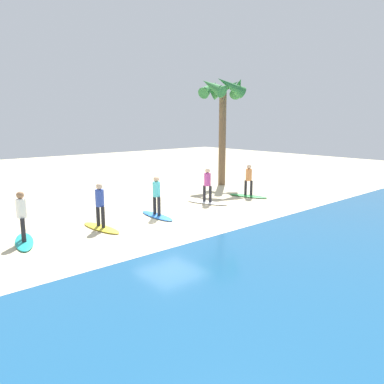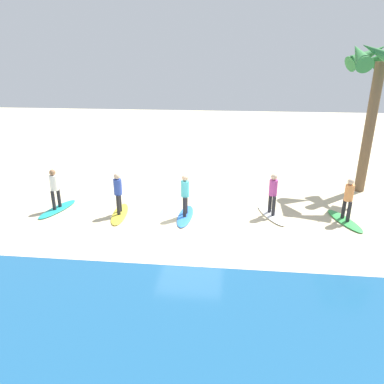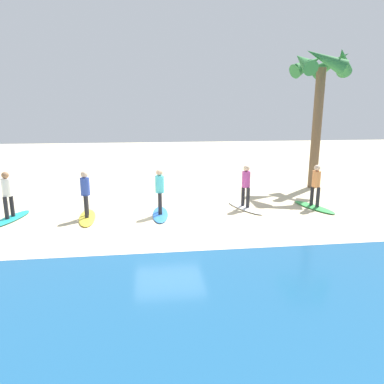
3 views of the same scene
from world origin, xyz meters
name	(u,v)px [view 3 (image 3 of 3)]	position (x,y,z in m)	size (l,w,h in m)	color
ground_plane	(169,220)	(0.00, 0.00, 0.00)	(60.00, 60.00, 0.00)	beige
surfboard_green	(314,207)	(-5.81, -0.80, 0.04)	(2.10, 0.56, 0.09)	green
surfer_green	(316,183)	(-5.81, -0.80, 1.04)	(0.32, 0.44, 1.64)	#232328
surfboard_white	(245,208)	(-3.08, -1.07, 0.04)	(2.10, 0.56, 0.09)	white
surfer_white	(246,183)	(-3.08, -1.07, 1.04)	(0.32, 0.44, 1.64)	#232328
surfboard_blue	(160,214)	(0.27, -0.59, 0.04)	(2.10, 0.56, 0.09)	blue
surfer_blue	(160,188)	(0.27, -0.59, 1.04)	(0.32, 0.46, 1.64)	#232328
surfboard_yellow	(87,217)	(2.88, -0.52, 0.04)	(2.10, 0.56, 0.09)	yellow
surfer_yellow	(85,191)	(2.88, -0.52, 1.04)	(0.32, 0.46, 1.64)	#232328
surfboard_teal	(11,219)	(5.55, -0.72, 0.04)	(2.10, 0.56, 0.09)	teal
surfer_teal	(7,191)	(5.55, -0.72, 1.04)	(0.32, 0.45, 1.64)	#232328
palm_tree	(321,76)	(-7.46, -4.38, 5.33)	(2.88, 3.03, 6.65)	brown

